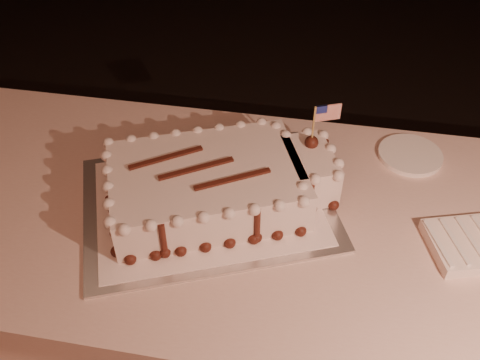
% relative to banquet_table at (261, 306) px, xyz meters
% --- Properties ---
extents(room_shell, '(6.10, 8.10, 2.90)m').
position_rel_banquet_table_xyz_m(room_shell, '(0.00, -0.60, 1.02)').
color(room_shell, black).
rests_on(room_shell, ground).
extents(banquet_table, '(2.40, 0.80, 0.75)m').
position_rel_banquet_table_xyz_m(banquet_table, '(0.00, 0.00, 0.00)').
color(banquet_table, beige).
rests_on(banquet_table, ground).
extents(cake_board, '(0.71, 0.63, 0.01)m').
position_rel_banquet_table_xyz_m(cake_board, '(-0.14, 0.01, 0.38)').
color(cake_board, silver).
rests_on(cake_board, banquet_table).
extents(doily, '(0.64, 0.57, 0.00)m').
position_rel_banquet_table_xyz_m(doily, '(-0.14, 0.01, 0.38)').
color(doily, white).
rests_on(doily, cake_board).
extents(sheet_cake, '(0.58, 0.45, 0.22)m').
position_rel_banquet_table_xyz_m(sheet_cake, '(-0.11, 0.02, 0.44)').
color(sheet_cake, silver).
rests_on(sheet_cake, doily).
extents(napkin_stack, '(0.24, 0.21, 0.03)m').
position_rel_banquet_table_xyz_m(napkin_stack, '(0.48, -0.02, 0.39)').
color(napkin_stack, white).
rests_on(napkin_stack, banquet_table).
extents(side_plate, '(0.17, 0.17, 0.01)m').
position_rel_banquet_table_xyz_m(side_plate, '(0.35, 0.28, 0.38)').
color(side_plate, white).
rests_on(side_plate, banquet_table).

